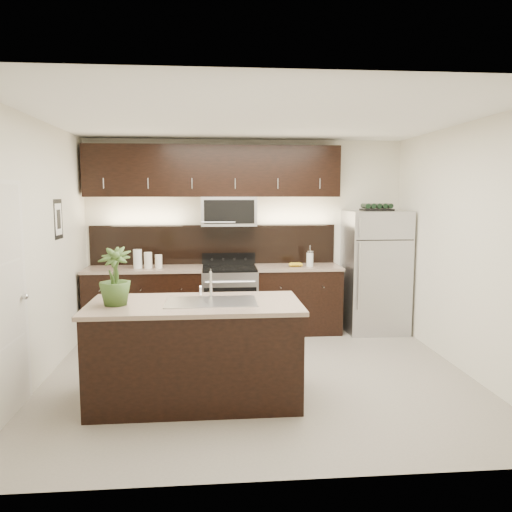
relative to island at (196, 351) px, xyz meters
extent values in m
plane|color=gray|center=(0.65, 0.59, -0.47)|extent=(4.50, 4.50, 0.00)
cube|color=silver|center=(0.65, 2.59, 0.88)|extent=(4.50, 0.02, 2.70)
cube|color=silver|center=(0.65, -1.41, 0.88)|extent=(4.50, 0.02, 2.70)
cube|color=silver|center=(-1.60, 0.59, 0.88)|extent=(0.02, 4.00, 2.70)
cube|color=silver|center=(2.90, 0.59, 0.88)|extent=(0.02, 4.00, 2.70)
cube|color=white|center=(0.65, 0.59, 2.23)|extent=(4.50, 4.00, 0.02)
cube|color=silver|center=(-1.58, -0.21, 0.54)|extent=(0.04, 0.80, 2.02)
sphere|color=silver|center=(-1.55, 0.11, 0.53)|extent=(0.06, 0.06, 0.06)
cube|color=black|center=(-1.59, 1.34, 1.18)|extent=(0.01, 0.32, 0.46)
cube|color=white|center=(-1.59, 1.34, 1.18)|extent=(0.00, 0.24, 0.36)
cube|color=black|center=(-0.77, 2.28, -0.02)|extent=(1.57, 0.62, 0.90)
cube|color=black|center=(1.36, 2.28, -0.02)|extent=(1.16, 0.62, 0.90)
cube|color=#B2B2B7|center=(0.40, 2.28, -0.02)|extent=(0.76, 0.62, 0.90)
cube|color=black|center=(0.40, 2.28, 0.44)|extent=(0.76, 0.60, 0.03)
cube|color=#C4A993|center=(-0.77, 2.28, 0.45)|extent=(1.59, 0.65, 0.04)
cube|color=#C4A993|center=(1.36, 2.28, 0.45)|extent=(1.18, 0.65, 0.04)
cube|color=black|center=(0.19, 2.58, 0.75)|extent=(3.49, 0.02, 0.56)
cube|color=#B2B2B7|center=(0.40, 2.39, 1.23)|extent=(0.76, 0.40, 0.40)
cube|color=black|center=(0.19, 2.43, 1.78)|extent=(3.49, 0.33, 0.70)
cube|color=black|center=(0.00, 0.00, -0.02)|extent=(1.90, 0.90, 0.90)
cube|color=#C4A993|center=(0.00, 0.00, 0.45)|extent=(1.96, 0.96, 0.04)
cube|color=silver|center=(0.15, 0.00, 0.47)|extent=(0.84, 0.50, 0.01)
cylinder|color=silver|center=(0.15, 0.21, 0.59)|extent=(0.03, 0.03, 0.24)
cylinder|color=silver|center=(0.15, 0.14, 0.74)|extent=(0.02, 0.14, 0.02)
cylinder|color=silver|center=(0.15, 0.07, 0.69)|extent=(0.02, 0.02, 0.10)
cube|color=#B2B2B7|center=(2.45, 2.22, 0.38)|extent=(0.82, 0.74, 1.71)
cube|color=black|center=(2.45, 2.22, 1.25)|extent=(0.42, 0.26, 0.03)
cylinder|color=black|center=(2.29, 2.22, 1.30)|extent=(0.07, 0.24, 0.07)
cylinder|color=black|center=(2.37, 2.22, 1.30)|extent=(0.07, 0.24, 0.07)
cylinder|color=black|center=(2.45, 2.22, 1.30)|extent=(0.07, 0.24, 0.07)
cylinder|color=black|center=(2.53, 2.22, 1.30)|extent=(0.07, 0.24, 0.07)
cylinder|color=black|center=(2.61, 2.22, 1.30)|extent=(0.07, 0.24, 0.07)
imported|color=#365421|center=(-0.71, -0.04, 0.73)|extent=(0.33, 0.33, 0.52)
cylinder|color=silver|center=(-0.84, 2.23, 0.60)|extent=(0.12, 0.12, 0.26)
cylinder|color=silver|center=(-0.70, 2.23, 0.58)|extent=(0.11, 0.11, 0.22)
cylinder|color=silver|center=(-0.56, 2.23, 0.56)|extent=(0.10, 0.10, 0.18)
cylinder|color=silver|center=(1.52, 2.23, 0.56)|extent=(0.09, 0.09, 0.19)
cylinder|color=silver|center=(1.52, 2.23, 0.67)|extent=(0.10, 0.10, 0.02)
cylinder|color=silver|center=(1.52, 2.23, 0.71)|extent=(0.01, 0.01, 0.08)
ellipsoid|color=gold|center=(1.25, 2.20, 0.50)|extent=(0.20, 0.16, 0.06)
camera|label=1|loc=(0.17, -4.55, 1.46)|focal=35.00mm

